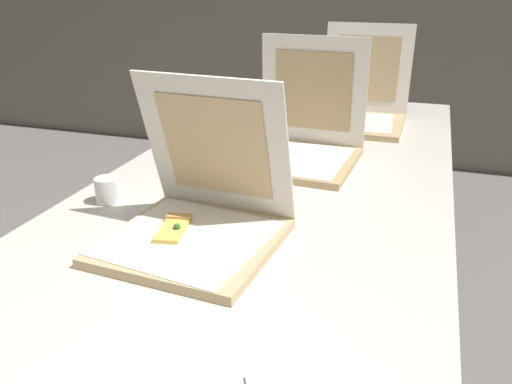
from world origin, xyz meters
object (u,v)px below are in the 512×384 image
table (270,199)px  cup_white_near_center (107,190)px  pizza_box_front (197,220)px  cup_white_far (232,129)px  pizza_box_middle (300,144)px  pizza_box_back (359,110)px

table → cup_white_near_center: bearing=-147.7°
pizza_box_front → cup_white_near_center: 0.34m
cup_white_far → cup_white_near_center: size_ratio=1.00×
cup_white_far → cup_white_near_center: (-0.10, -0.66, 0.00)m
pizza_box_middle → cup_white_near_center: (-0.40, -0.49, -0.02)m
pizza_box_middle → pizza_box_back: 0.53m
pizza_box_middle → pizza_box_back: bearing=80.6°
cup_white_near_center → pizza_box_middle: bearing=50.8°
cup_white_near_center → pizza_box_back: bearing=62.9°
pizza_box_front → table: bearing=85.1°
table → cup_white_near_center: size_ratio=36.08×
pizza_box_middle → cup_white_near_center: bearing=-126.2°
pizza_box_middle → cup_white_near_center: 0.64m
cup_white_far → cup_white_near_center: 0.67m
table → pizza_box_back: 0.79m
table → cup_white_far: (-0.27, 0.42, 0.07)m
table → pizza_box_middle: size_ratio=6.48×
table → pizza_box_front: bearing=-99.3°
table → pizza_box_middle: (0.02, 0.25, 0.09)m
table → pizza_box_front: 0.38m
pizza_box_front → pizza_box_middle: size_ratio=1.02×
pizza_box_middle → table: bearing=-92.5°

